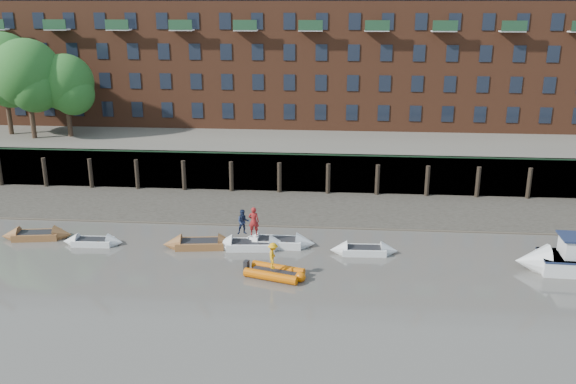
# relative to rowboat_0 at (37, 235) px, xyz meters

# --- Properties ---
(ground) EXTENTS (220.00, 220.00, 0.00)m
(ground) POSITION_rel_rowboat_0_xyz_m (17.25, -10.38, -0.24)
(ground) COLOR #57534C
(ground) RESTS_ON ground
(foreshore) EXTENTS (110.00, 8.00, 0.50)m
(foreshore) POSITION_rel_rowboat_0_xyz_m (17.25, 7.62, -0.24)
(foreshore) COLOR #3D382F
(foreshore) RESTS_ON ground
(mud_band) EXTENTS (110.00, 1.60, 0.10)m
(mud_band) POSITION_rel_rowboat_0_xyz_m (17.25, 4.22, -0.24)
(mud_band) COLOR #4C4336
(mud_band) RESTS_ON ground
(river_wall) EXTENTS (110.00, 1.23, 3.30)m
(river_wall) POSITION_rel_rowboat_0_xyz_m (17.25, 12.00, 1.36)
(river_wall) COLOR #2D2A26
(river_wall) RESTS_ON ground
(bank_terrace) EXTENTS (110.00, 28.00, 3.20)m
(bank_terrace) POSITION_rel_rowboat_0_xyz_m (17.25, 25.62, 1.36)
(bank_terrace) COLOR #5E594D
(bank_terrace) RESTS_ON ground
(apartment_terrace) EXTENTS (80.60, 15.56, 20.98)m
(apartment_terrace) POSITION_rel_rowboat_0_xyz_m (17.25, 26.62, 12.59)
(apartment_terrace) COLOR brown
(apartment_terrace) RESTS_ON bank_terrace
(tree_cluster) EXTENTS (11.76, 7.74, 9.40)m
(tree_cluster) POSITION_rel_rowboat_0_xyz_m (-8.37, 16.97, 8.77)
(tree_cluster) COLOR #3A281C
(tree_cluster) RESTS_ON bank_terrace
(rowboat_0) EXTENTS (4.73, 2.02, 1.33)m
(rowboat_0) POSITION_rel_rowboat_0_xyz_m (0.00, 0.00, 0.00)
(rowboat_0) COLOR brown
(rowboat_0) RESTS_ON ground
(rowboat_1) EXTENTS (4.00, 1.28, 1.15)m
(rowboat_1) POSITION_rel_rowboat_0_xyz_m (4.16, -0.73, -0.03)
(rowboat_1) COLOR silver
(rowboat_1) RESTS_ON ground
(rowboat_2) EXTENTS (4.90, 1.96, 1.38)m
(rowboat_2) POSITION_rel_rowboat_0_xyz_m (11.25, -0.61, 0.01)
(rowboat_2) COLOR brown
(rowboat_2) RESTS_ON ground
(rowboat_3) EXTENTS (4.88, 1.76, 1.39)m
(rowboat_3) POSITION_rel_rowboat_0_xyz_m (14.53, -0.51, 0.01)
(rowboat_3) COLOR silver
(rowboat_3) RESTS_ON ground
(rowboat_4) EXTENTS (4.92, 1.48, 1.42)m
(rowboat_4) POSITION_rel_rowboat_0_xyz_m (16.19, 0.06, 0.02)
(rowboat_4) COLOR silver
(rowboat_4) RESTS_ON ground
(rowboat_5) EXTENTS (4.30, 1.39, 1.24)m
(rowboat_5) POSITION_rel_rowboat_0_xyz_m (21.75, -0.76, -0.02)
(rowboat_5) COLOR silver
(rowboat_5) RESTS_ON ground
(rib_tender) EXTENTS (3.62, 2.53, 0.61)m
(rib_tender) POSITION_rel_rowboat_0_xyz_m (16.62, -4.60, 0.03)
(rib_tender) COLOR #CE5B04
(rib_tender) RESTS_ON ground
(motor_launch) EXTENTS (6.97, 2.59, 2.83)m
(motor_launch) POSITION_rel_rowboat_0_xyz_m (33.60, -2.40, 0.49)
(motor_launch) COLOR silver
(motor_launch) RESTS_ON ground
(person_rower_a) EXTENTS (0.69, 0.46, 1.86)m
(person_rower_a) POSITION_rel_rowboat_0_xyz_m (14.75, -0.47, 1.63)
(person_rower_a) COLOR maroon
(person_rower_a) RESTS_ON rowboat_3
(person_rower_b) EXTENTS (0.92, 0.80, 1.64)m
(person_rower_b) POSITION_rel_rowboat_0_xyz_m (14.05, -0.39, 1.52)
(person_rower_b) COLOR #19233F
(person_rower_b) RESTS_ON rowboat_3
(person_rib_crew) EXTENTS (0.60, 1.02, 1.55)m
(person_rib_crew) POSITION_rel_rowboat_0_xyz_m (16.42, -4.65, 1.11)
(person_rib_crew) COLOR orange
(person_rib_crew) RESTS_ON rib_tender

